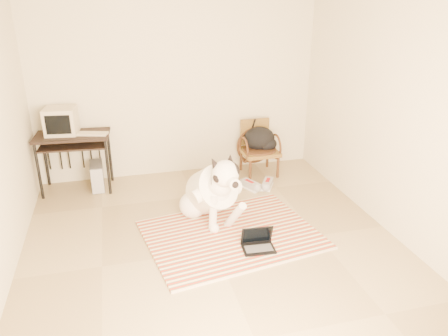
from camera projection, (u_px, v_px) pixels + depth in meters
name	position (u px, v px, depth m)	size (l,w,h in m)	color
floor	(216.00, 250.00, 4.63)	(4.50, 4.50, 0.00)	tan
wall_back	(178.00, 82.00, 6.12)	(4.50, 4.50, 0.00)	beige
wall_front	(323.00, 264.00, 2.10)	(4.50, 4.50, 0.00)	beige
wall_right	(400.00, 114.00, 4.57)	(4.50, 4.50, 0.00)	beige
rug	(231.00, 234.00, 4.90)	(2.05, 1.69, 0.02)	red
dog	(212.00, 192.00, 5.07)	(0.69, 1.24, 0.95)	white
laptop	(258.00, 243.00, 4.61)	(0.35, 0.27, 0.24)	black
computer_desk	(73.00, 143.00, 5.76)	(0.99, 0.60, 0.79)	black
crt_monitor	(61.00, 121.00, 5.70)	(0.43, 0.42, 0.35)	beige
desk_keyboard	(92.00, 134.00, 5.72)	(0.39, 0.14, 0.03)	beige
pc_tower	(97.00, 176.00, 5.99)	(0.18, 0.40, 0.37)	#4D4D50
rattan_chair	(258.00, 148.00, 6.43)	(0.53, 0.51, 0.78)	olive
backpack	(261.00, 139.00, 6.40)	(0.48, 0.38, 0.34)	black
sneaker_left	(250.00, 185.00, 6.03)	(0.24, 0.33, 0.11)	white
sneaker_right	(268.00, 184.00, 6.07)	(0.25, 0.32, 0.10)	white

